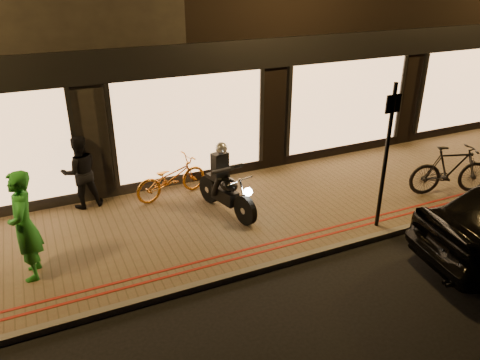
% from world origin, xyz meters
% --- Properties ---
extents(ground, '(90.00, 90.00, 0.00)m').
position_xyz_m(ground, '(0.00, 0.00, 0.00)').
color(ground, black).
rests_on(ground, ground).
extents(sidewalk, '(50.00, 4.00, 0.12)m').
position_xyz_m(sidewalk, '(0.00, 2.00, 0.06)').
color(sidewalk, brown).
rests_on(sidewalk, ground).
extents(kerb_stone, '(50.00, 0.14, 0.12)m').
position_xyz_m(kerb_stone, '(0.00, 0.05, 0.06)').
color(kerb_stone, '#59544C').
rests_on(kerb_stone, ground).
extents(red_kerb_lines, '(50.00, 0.26, 0.01)m').
position_xyz_m(red_kerb_lines, '(0.00, 0.55, 0.12)').
color(red_kerb_lines, maroon).
rests_on(red_kerb_lines, sidewalk).
extents(motorcycle, '(0.71, 1.91, 1.59)m').
position_xyz_m(motorcycle, '(0.14, 2.22, 0.73)').
color(motorcycle, black).
rests_on(motorcycle, sidewalk).
extents(sign_post, '(0.35, 0.08, 3.00)m').
position_xyz_m(sign_post, '(2.77, 0.35, 1.80)').
color(sign_post, black).
rests_on(sign_post, sidewalk).
extents(bicycle_gold, '(1.88, 0.99, 0.94)m').
position_xyz_m(bicycle_gold, '(-0.70, 3.45, 0.59)').
color(bicycle_gold, '#C07121').
rests_on(bicycle_gold, sidewalk).
extents(bicycle_dark, '(2.06, 1.14, 1.19)m').
position_xyz_m(bicycle_dark, '(5.30, 0.87, 0.72)').
color(bicycle_dark, black).
rests_on(bicycle_dark, sidewalk).
extents(person_green, '(0.54, 0.76, 1.97)m').
position_xyz_m(person_green, '(-3.82, 1.49, 1.10)').
color(person_green, '#217F26').
rests_on(person_green, sidewalk).
extents(person_dark, '(0.84, 0.67, 1.66)m').
position_xyz_m(person_dark, '(-2.63, 3.80, 0.95)').
color(person_dark, black).
rests_on(person_dark, sidewalk).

